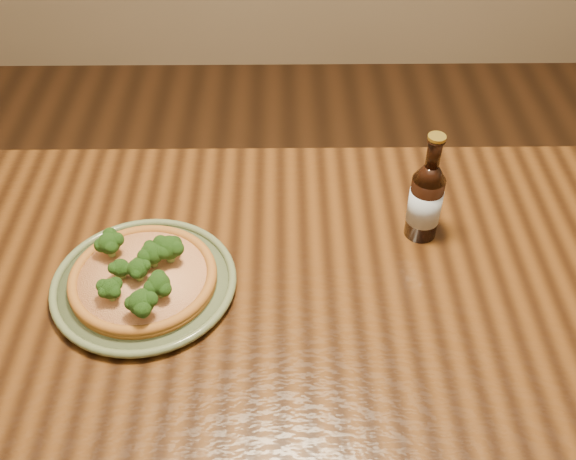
{
  "coord_description": "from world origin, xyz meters",
  "views": [
    {
      "loc": [
        -0.1,
        -0.62,
        1.6
      ],
      "look_at": [
        -0.09,
        0.22,
        0.82
      ],
      "focal_mm": 42.0,
      "sensor_mm": 36.0,
      "label": 1
    }
  ],
  "objects_px": {
    "plate": "(144,283)",
    "table": "(342,345)",
    "beer_bottle": "(426,200)",
    "pizza": "(143,276)"
  },
  "relations": [
    {
      "from": "plate",
      "to": "pizza",
      "type": "xyz_separation_m",
      "value": [
        0.0,
        -0.0,
        0.02
      ]
    },
    {
      "from": "plate",
      "to": "table",
      "type": "bearing_deg",
      "value": -9.18
    },
    {
      "from": "table",
      "to": "beer_bottle",
      "type": "relative_size",
      "value": 7.4
    },
    {
      "from": "beer_bottle",
      "to": "pizza",
      "type": "bearing_deg",
      "value": 174.71
    },
    {
      "from": "beer_bottle",
      "to": "plate",
      "type": "bearing_deg",
      "value": 174.52
    },
    {
      "from": "pizza",
      "to": "beer_bottle",
      "type": "bearing_deg",
      "value": 15.11
    },
    {
      "from": "table",
      "to": "beer_bottle",
      "type": "distance_m",
      "value": 0.29
    },
    {
      "from": "pizza",
      "to": "beer_bottle",
      "type": "distance_m",
      "value": 0.51
    },
    {
      "from": "plate",
      "to": "beer_bottle",
      "type": "xyz_separation_m",
      "value": [
        0.49,
        0.13,
        0.07
      ]
    },
    {
      "from": "table",
      "to": "pizza",
      "type": "distance_m",
      "value": 0.36
    }
  ]
}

